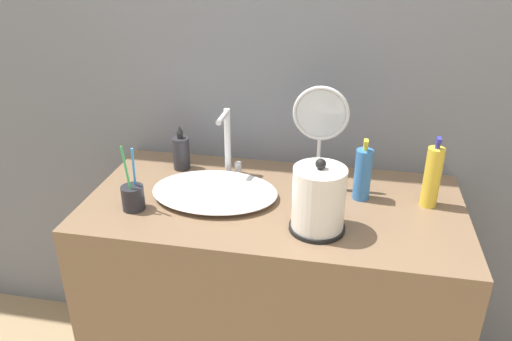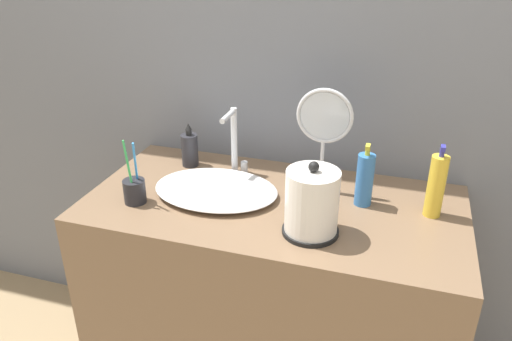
{
  "view_description": "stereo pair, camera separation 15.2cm",
  "coord_description": "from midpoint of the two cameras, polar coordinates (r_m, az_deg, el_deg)",
  "views": [
    {
      "loc": [
        0.21,
        -1.05,
        1.59
      ],
      "look_at": [
        -0.06,
        0.29,
        0.92
      ],
      "focal_mm": 35.0,
      "sensor_mm": 36.0,
      "label": 1
    },
    {
      "loc": [
        0.35,
        -1.01,
        1.59
      ],
      "look_at": [
        -0.06,
        0.29,
        0.92
      ],
      "focal_mm": 35.0,
      "sensor_mm": 36.0,
      "label": 2
    }
  ],
  "objects": [
    {
      "name": "lotion_bottle",
      "position": [
        1.55,
        16.91,
        -0.76
      ],
      "size": [
        0.05,
        0.05,
        0.23
      ],
      "color": "gold",
      "rests_on": "vanity_counter"
    },
    {
      "name": "toothbrush_cup",
      "position": [
        1.56,
        -16.63,
        -2.96
      ],
      "size": [
        0.07,
        0.07,
        0.21
      ],
      "color": "#232328",
      "rests_on": "vanity_counter"
    },
    {
      "name": "vanity_counter",
      "position": [
        1.79,
        -0.68,
        -15.09
      ],
      "size": [
        1.17,
        0.59,
        0.82
      ],
      "color": "brown",
      "rests_on": "ground_plane"
    },
    {
      "name": "shampoo_bottle",
      "position": [
        1.77,
        -11.0,
        2.01
      ],
      "size": [
        0.06,
        0.06,
        0.16
      ],
      "color": "#28282D",
      "rests_on": "vanity_counter"
    },
    {
      "name": "faucet",
      "position": [
        1.68,
        -5.8,
        3.39
      ],
      "size": [
        0.06,
        0.12,
        0.23
      ],
      "color": "silver",
      "rests_on": "vanity_counter"
    },
    {
      "name": "sink_basin",
      "position": [
        1.59,
        -7.49,
        -2.43
      ],
      "size": [
        0.4,
        0.29,
        0.04
      ],
      "color": "white",
      "rests_on": "vanity_counter"
    },
    {
      "name": "vanity_mirror",
      "position": [
        1.57,
        4.56,
        4.23
      ],
      "size": [
        0.18,
        0.12,
        0.34
      ],
      "color": "silver",
      "rests_on": "vanity_counter"
    },
    {
      "name": "wall_back",
      "position": [
        1.69,
        1.4,
        16.04
      ],
      "size": [
        6.0,
        0.04,
        2.6
      ],
      "color": "slate",
      "rests_on": "ground_plane"
    },
    {
      "name": "mouthwash_bottle",
      "position": [
        1.55,
        9.39,
        -0.47
      ],
      "size": [
        0.05,
        0.05,
        0.2
      ],
      "color": "#3370B7",
      "rests_on": "vanity_counter"
    },
    {
      "name": "electric_kettle",
      "position": [
        1.37,
        4.01,
        -3.64
      ],
      "size": [
        0.16,
        0.16,
        0.22
      ],
      "color": "black",
      "rests_on": "vanity_counter"
    }
  ]
}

